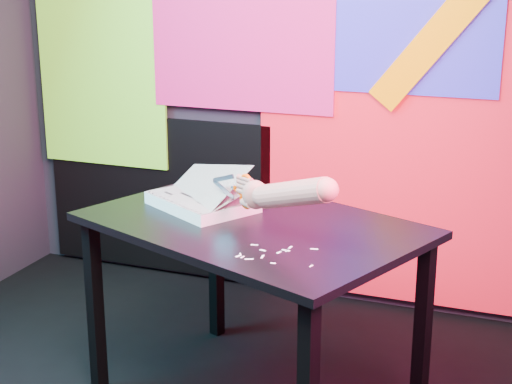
% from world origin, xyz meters
% --- Properties ---
extents(room, '(3.01, 3.01, 2.71)m').
position_xyz_m(room, '(0.00, 0.00, 1.35)').
color(room, black).
rests_on(room, ground).
extents(backdrop, '(2.88, 0.05, 2.08)m').
position_xyz_m(backdrop, '(0.06, 1.46, 0.96)').
color(backdrop, red).
rests_on(backdrop, ground).
extents(work_table, '(1.39, 1.17, 0.75)m').
position_xyz_m(work_table, '(0.22, 0.39, 0.66)').
color(work_table, black).
rests_on(work_table, ground).
extents(printout_stack, '(0.47, 0.44, 0.20)m').
position_xyz_m(printout_stack, '(-0.02, 0.48, 0.78)').
color(printout_stack, beige).
rests_on(printout_stack, work_table).
extents(scissors, '(0.20, 0.12, 0.13)m').
position_xyz_m(scissors, '(0.20, 0.34, 0.88)').
color(scissors, '#B7BBC6').
rests_on(scissors, printout_stack).
extents(hand_forearm, '(0.42, 0.27, 0.19)m').
position_xyz_m(hand_forearm, '(0.41, 0.22, 0.92)').
color(hand_forearm, '#9B5F56').
rests_on(hand_forearm, work_table).
extents(paper_clippings, '(0.26, 0.18, 0.00)m').
position_xyz_m(paper_clippings, '(0.39, 0.11, 0.75)').
color(paper_clippings, white).
rests_on(paper_clippings, work_table).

